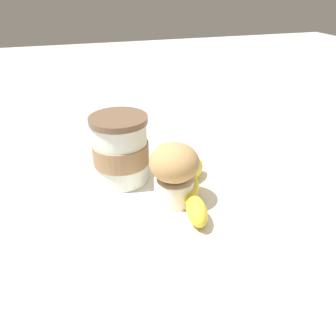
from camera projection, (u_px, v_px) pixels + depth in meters
The scene contains 5 objects.
ground_plane at pixel (168, 190), 0.56m from camera, with size 3.00×3.00×0.00m, color beige.
paper_napkin at pixel (168, 190), 0.56m from camera, with size 0.25×0.25×0.00m, color white.
coffee_cup at pixel (121, 150), 0.56m from camera, with size 0.10×0.10×0.12m.
muffin at pixel (173, 171), 0.51m from camera, with size 0.08×0.08×0.10m.
banana at pixel (192, 189), 0.53m from camera, with size 0.09×0.18×0.04m.
Camera 1 is at (-0.14, -0.44, 0.32)m, focal length 35.00 mm.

